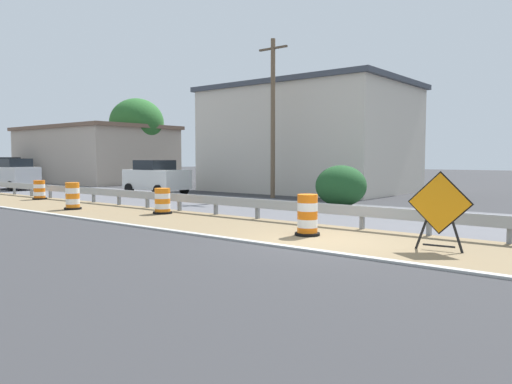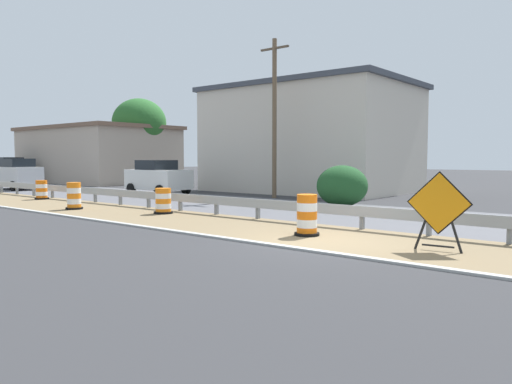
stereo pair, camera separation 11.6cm
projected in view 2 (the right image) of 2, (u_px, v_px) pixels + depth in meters
The scene contains 18 objects.
ground_plane at pixel (324, 242), 12.66m from camera, with size 160.00×160.00×0.00m, color #333335.
median_dirt_strip at pixel (341, 238), 13.29m from camera, with size 4.05×120.00×0.01m, color #7F6B4C.
far_lane_asphalt at pixel (418, 218), 17.55m from camera, with size 6.98×120.00×0.00m, color #56565B.
curb_near_edge at pixel (295, 249), 11.66m from camera, with size 0.20×120.00×0.11m, color #ADADA8.
guardrail_median at pixel (280, 206), 16.77m from camera, with size 0.18×56.83×0.71m.
warning_sign_diamond at pixel (439, 207), 11.35m from camera, with size 0.18×1.46×1.86m.
traffic_barrel_nearest at pixel (307, 217), 13.69m from camera, with size 0.70×0.70×1.15m.
traffic_barrel_close at pixel (163, 202), 19.06m from camera, with size 0.74×0.74×0.98m.
traffic_barrel_mid at pixel (74, 197), 20.65m from camera, with size 0.70×0.70×1.13m.
traffic_barrel_far at pixel (42, 191), 25.59m from camera, with size 0.70×0.70×0.99m.
car_trailing_near_lane at pixel (10, 170), 41.33m from camera, with size 2.18×4.27×2.19m.
car_lead_far_lane at pixel (17, 174), 33.47m from camera, with size 2.03×4.16×2.09m.
car_mid_far_lane at pixel (158, 177), 29.17m from camera, with size 2.19×4.03×2.01m.
roadside_shop_near at pixel (311, 139), 31.75m from camera, with size 8.80×12.56×6.71m.
roadside_shop_far at pixel (97, 155), 43.65m from camera, with size 8.71×13.80×4.83m.
utility_pole_near at pixel (274, 116), 26.28m from camera, with size 0.24×1.80×8.41m.
bush_roadside at pixel (342, 186), 21.78m from camera, with size 2.25×2.25×1.83m, color #1E4C23.
tree_roadside at pixel (139, 123), 41.19m from camera, with size 4.46×4.46×7.06m.
Camera 2 is at (-10.81, -6.59, 2.16)m, focal length 34.70 mm.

